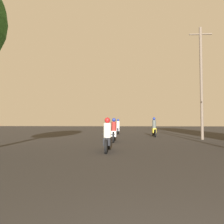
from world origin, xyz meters
TOP-DOWN VIEW (x-y plane):
  - motorcycle_black at (-1.33, 8.18)m, footprint 0.60×1.95m
  - motorcycle_white at (-1.30, 12.66)m, footprint 0.60×1.92m
  - motorcycle_yellow at (1.85, 17.65)m, footprint 0.60×2.02m
  - motorcycle_silver at (-1.36, 21.21)m, footprint 0.60×2.01m
  - utility_pole_far at (4.85, 14.71)m, footprint 1.60×0.20m

SIDE VIEW (x-z plane):
  - motorcycle_black at x=-1.33m, z-range -0.14..1.31m
  - motorcycle_white at x=-1.30m, z-range -0.14..1.36m
  - motorcycle_silver at x=-1.36m, z-range -0.15..1.39m
  - motorcycle_yellow at x=1.85m, z-range -0.17..1.48m
  - utility_pole_far at x=4.85m, z-range 0.17..8.26m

